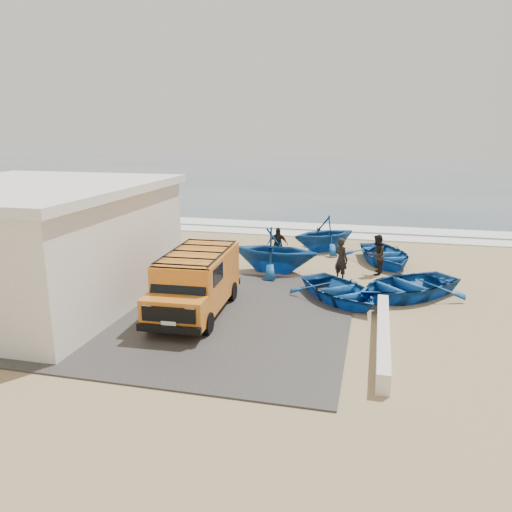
{
  "coord_description": "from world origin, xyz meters",
  "views": [
    {
      "loc": [
        4.59,
        -17.08,
        6.21
      ],
      "look_at": [
        -0.0,
        1.77,
        1.2
      ],
      "focal_mm": 35.0,
      "sensor_mm": 36.0,
      "label": 1
    }
  ],
  "objects_px": {
    "van": "(196,281)",
    "fisherman_back": "(278,244)",
    "boat_far_left": "(324,233)",
    "boat_near_left": "(340,290)",
    "boat_near_right": "(406,285)",
    "boat_mid_right": "(384,255)",
    "building": "(30,243)",
    "fisherman_middle": "(377,255)",
    "parapet": "(383,336)",
    "fisherman_front": "(341,259)",
    "boat_mid_left": "(275,250)"
  },
  "relations": [
    {
      "from": "van",
      "to": "fisherman_back",
      "type": "height_order",
      "value": "van"
    },
    {
      "from": "building",
      "to": "fisherman_middle",
      "type": "height_order",
      "value": "building"
    },
    {
      "from": "boat_mid_left",
      "to": "fisherman_middle",
      "type": "relative_size",
      "value": 2.14
    },
    {
      "from": "van",
      "to": "fisherman_front",
      "type": "relative_size",
      "value": 2.8
    },
    {
      "from": "fisherman_back",
      "to": "van",
      "type": "bearing_deg",
      "value": -110.93
    },
    {
      "from": "van",
      "to": "boat_far_left",
      "type": "relative_size",
      "value": 1.47
    },
    {
      "from": "van",
      "to": "fisherman_front",
      "type": "bearing_deg",
      "value": 45.15
    },
    {
      "from": "fisherman_back",
      "to": "boat_near_right",
      "type": "bearing_deg",
      "value": -45.25
    },
    {
      "from": "building",
      "to": "boat_near_right",
      "type": "relative_size",
      "value": 2.13
    },
    {
      "from": "fisherman_front",
      "to": "fisherman_middle",
      "type": "height_order",
      "value": "fisherman_front"
    },
    {
      "from": "boat_near_left",
      "to": "boat_near_right",
      "type": "xyz_separation_m",
      "value": [
        2.37,
        1.03,
        0.05
      ]
    },
    {
      "from": "boat_near_right",
      "to": "boat_mid_left",
      "type": "height_order",
      "value": "boat_mid_left"
    },
    {
      "from": "building",
      "to": "boat_far_left",
      "type": "relative_size",
      "value": 2.71
    },
    {
      "from": "boat_near_left",
      "to": "fisherman_back",
      "type": "xyz_separation_m",
      "value": [
        -3.33,
        4.99,
        0.42
      ]
    },
    {
      "from": "parapet",
      "to": "boat_mid_left",
      "type": "distance_m",
      "value": 8.27
    },
    {
      "from": "boat_near_right",
      "to": "van",
      "type": "bearing_deg",
      "value": -106.05
    },
    {
      "from": "parapet",
      "to": "boat_near_right",
      "type": "bearing_deg",
      "value": 79.72
    },
    {
      "from": "fisherman_front",
      "to": "boat_mid_right",
      "type": "bearing_deg",
      "value": -82.4
    },
    {
      "from": "parapet",
      "to": "boat_near_left",
      "type": "distance_m",
      "value": 3.89
    },
    {
      "from": "van",
      "to": "boat_near_left",
      "type": "xyz_separation_m",
      "value": [
        4.69,
        2.38,
        -0.75
      ]
    },
    {
      "from": "building",
      "to": "fisherman_front",
      "type": "xyz_separation_m",
      "value": [
        10.79,
        5.16,
        -1.25
      ]
    },
    {
      "from": "boat_far_left",
      "to": "fisherman_front",
      "type": "relative_size",
      "value": 1.91
    },
    {
      "from": "building",
      "to": "fisherman_front",
      "type": "height_order",
      "value": "building"
    },
    {
      "from": "boat_near_left",
      "to": "boat_mid_right",
      "type": "xyz_separation_m",
      "value": [
        1.63,
        5.73,
        0.03
      ]
    },
    {
      "from": "boat_mid_right",
      "to": "van",
      "type": "bearing_deg",
      "value": -146.94
    },
    {
      "from": "fisherman_front",
      "to": "fisherman_back",
      "type": "bearing_deg",
      "value": 0.18
    },
    {
      "from": "parapet",
      "to": "fisherman_back",
      "type": "height_order",
      "value": "fisherman_back"
    },
    {
      "from": "boat_far_left",
      "to": "fisherman_back",
      "type": "height_order",
      "value": "boat_far_left"
    },
    {
      "from": "boat_mid_left",
      "to": "van",
      "type": "bearing_deg",
      "value": 168.36
    },
    {
      "from": "fisherman_front",
      "to": "fisherman_middle",
      "type": "xyz_separation_m",
      "value": [
        1.44,
        1.29,
        -0.03
      ]
    },
    {
      "from": "van",
      "to": "boat_far_left",
      "type": "bearing_deg",
      "value": 69.32
    },
    {
      "from": "parapet",
      "to": "boat_mid_right",
      "type": "distance_m",
      "value": 9.3
    },
    {
      "from": "fisherman_back",
      "to": "boat_near_left",
      "type": "bearing_deg",
      "value": -66.76
    },
    {
      "from": "boat_mid_right",
      "to": "fisherman_middle",
      "type": "xyz_separation_m",
      "value": [
        -0.36,
        -1.85,
        0.44
      ]
    },
    {
      "from": "boat_near_left",
      "to": "boat_near_right",
      "type": "height_order",
      "value": "boat_near_right"
    },
    {
      "from": "boat_near_right",
      "to": "boat_near_left",
      "type": "bearing_deg",
      "value": -108.34
    },
    {
      "from": "boat_near_right",
      "to": "fisherman_back",
      "type": "relative_size",
      "value": 2.67
    },
    {
      "from": "parapet",
      "to": "fisherman_back",
      "type": "bearing_deg",
      "value": 119.65
    },
    {
      "from": "van",
      "to": "boat_mid_left",
      "type": "xyz_separation_m",
      "value": [
        1.58,
        5.61,
        -0.17
      ]
    },
    {
      "from": "building",
      "to": "parapet",
      "type": "height_order",
      "value": "building"
    },
    {
      "from": "boat_mid_left",
      "to": "fisherman_front",
      "type": "relative_size",
      "value": 2.06
    },
    {
      "from": "building",
      "to": "van",
      "type": "height_order",
      "value": "building"
    },
    {
      "from": "boat_near_left",
      "to": "fisherman_back",
      "type": "bearing_deg",
      "value": 85.04
    },
    {
      "from": "boat_near_right",
      "to": "building",
      "type": "bearing_deg",
      "value": -116.69
    },
    {
      "from": "fisherman_middle",
      "to": "fisherman_back",
      "type": "xyz_separation_m",
      "value": [
        -4.6,
        1.11,
        -0.05
      ]
    },
    {
      "from": "boat_far_left",
      "to": "fisherman_back",
      "type": "distance_m",
      "value": 3.28
    },
    {
      "from": "boat_near_left",
      "to": "fisherman_middle",
      "type": "relative_size",
      "value": 2.23
    },
    {
      "from": "fisherman_front",
      "to": "fisherman_back",
      "type": "distance_m",
      "value": 3.97
    },
    {
      "from": "van",
      "to": "boat_near_left",
      "type": "distance_m",
      "value": 5.31
    },
    {
      "from": "building",
      "to": "boat_near_left",
      "type": "height_order",
      "value": "building"
    }
  ]
}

